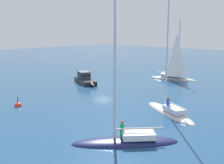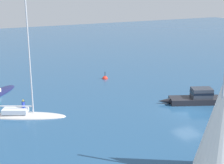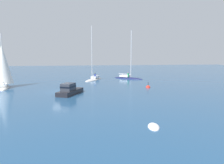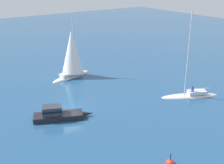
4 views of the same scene
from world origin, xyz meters
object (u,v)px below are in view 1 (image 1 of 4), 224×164
at_px(cabin_cruiser, 85,79).
at_px(channel_buoy, 18,106).
at_px(yacht, 127,140).
at_px(sailboat, 170,111).
at_px(ketch, 176,57).

xyz_separation_m(cabin_cruiser, channel_buoy, (13.35, 4.54, -0.63)).
height_order(cabin_cruiser, yacht, yacht).
bearing_deg(sailboat, channel_buoy, 61.58).
distance_m(ketch, yacht, 27.25).
relative_size(ketch, yacht, 0.84).
relative_size(yacht, sailboat, 0.95).
bearing_deg(yacht, ketch, -114.14).
height_order(ketch, yacht, yacht).
height_order(cabin_cruiser, sailboat, sailboat).
distance_m(sailboat, channel_buoy, 15.67).
xyz_separation_m(ketch, yacht, (24.78, 10.84, -3.35)).
height_order(ketch, sailboat, sailboat).
bearing_deg(cabin_cruiser, sailboat, 9.03).
height_order(cabin_cruiser, channel_buoy, cabin_cruiser).
relative_size(yacht, channel_buoy, 8.46).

